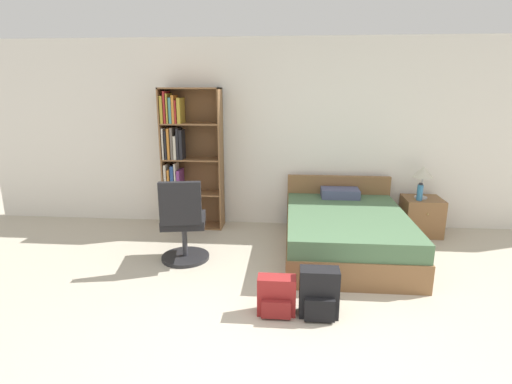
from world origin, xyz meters
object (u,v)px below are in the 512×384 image
bed (345,231)px  backpack_black (319,294)px  table_lamp (423,173)px  bookshelf (184,160)px  office_chair (183,225)px  backpack_red (277,297)px  nightstand (421,216)px  water_bottle (420,192)px

bed → backpack_black: 1.52m
table_lamp → backpack_black: size_ratio=1.00×
bookshelf → office_chair: bearing=-76.6°
backpack_red → nightstand: bearing=48.9°
office_chair → nightstand: bearing=21.4°
table_lamp → backpack_black: 2.70m
backpack_red → table_lamp: bearing=49.4°
office_chair → nightstand: office_chair is taller
bed → nightstand: bearing=32.3°
table_lamp → backpack_red: bearing=-130.6°
nightstand → water_bottle: (-0.09, -0.11, 0.36)m
bookshelf → bed: (2.15, -0.76, -0.70)m
bookshelf → table_lamp: 3.23m
office_chair → nightstand: size_ratio=1.95×
backpack_black → bed: bearing=74.4°
office_chair → backpack_black: bearing=-34.6°
office_chair → water_bottle: office_chair is taller
nightstand → water_bottle: size_ratio=2.18×
bed → water_bottle: bed is taller
table_lamp → water_bottle: 0.26m
water_bottle → backpack_red: 2.76m
bed → backpack_red: (-0.78, -1.46, -0.10)m
table_lamp → water_bottle: (-0.05, -0.11, -0.23)m
bed → backpack_red: bearing=-118.0°
bed → table_lamp: bearing=33.1°
office_chair → water_bottle: (2.88, 1.05, 0.17)m
bookshelf → table_lamp: bookshelf is taller
office_chair → table_lamp: 3.18m
bookshelf → backpack_black: size_ratio=4.44×
bed → nightstand: bed is taller
backpack_black → backpack_red: backpack_black is taller
nightstand → water_bottle: bearing=-128.0°
office_chair → table_lamp: size_ratio=2.26×
nightstand → table_lamp: table_lamp is taller
table_lamp → backpack_black: bearing=-124.4°
bed → backpack_black: bed is taller
bed → backpack_black: size_ratio=4.43×
table_lamp → backpack_black: (-1.48, -2.16, -0.64)m
bookshelf → backpack_red: bearing=-58.2°
bookshelf → table_lamp: size_ratio=4.45×
nightstand → backpack_red: 2.87m
water_bottle → backpack_black: bearing=-124.9°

